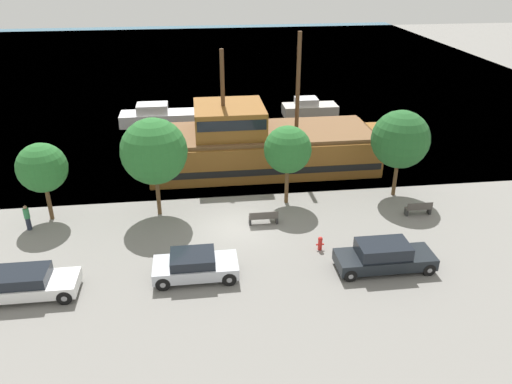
{
  "coord_description": "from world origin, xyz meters",
  "views": [
    {
      "loc": [
        -2.04,
        -24.68,
        14.35
      ],
      "look_at": [
        1.34,
        2.0,
        1.2
      ],
      "focal_mm": 35.0,
      "sensor_mm": 36.0,
      "label": 1
    }
  ],
  "objects_px": {
    "pirate_ship": "(260,145)",
    "bench_promenade_east": "(264,218)",
    "moored_boat_dockside": "(158,116)",
    "fire_hydrant": "(320,243)",
    "moored_boat_outer": "(309,108)",
    "parked_car_curb_front": "(25,284)",
    "pedestrian_walking_near": "(27,218)",
    "parked_car_curb_mid": "(384,256)",
    "parked_car_curb_rear": "(195,265)",
    "bench_promenade_west": "(419,208)"
  },
  "relations": [
    {
      "from": "bench_promenade_east",
      "to": "pirate_ship",
      "type": "bearing_deg",
      "value": 83.54
    },
    {
      "from": "parked_car_curb_mid",
      "to": "parked_car_curb_rear",
      "type": "distance_m",
      "value": 9.27
    },
    {
      "from": "pirate_ship",
      "to": "parked_car_curb_mid",
      "type": "xyz_separation_m",
      "value": [
        4.32,
        -13.53,
        -1.0
      ]
    },
    {
      "from": "parked_car_curb_rear",
      "to": "parked_car_curb_mid",
      "type": "bearing_deg",
      "value": -2.85
    },
    {
      "from": "parked_car_curb_front",
      "to": "parked_car_curb_rear",
      "type": "distance_m",
      "value": 7.69
    },
    {
      "from": "parked_car_curb_rear",
      "to": "bench_promenade_west",
      "type": "distance_m",
      "value": 14.12
    },
    {
      "from": "moored_boat_dockside",
      "to": "fire_hydrant",
      "type": "relative_size",
      "value": 8.93
    },
    {
      "from": "pirate_ship",
      "to": "bench_promenade_east",
      "type": "relative_size",
      "value": 10.24
    },
    {
      "from": "pirate_ship",
      "to": "bench_promenade_east",
      "type": "xyz_separation_m",
      "value": [
        -0.95,
        -8.36,
        -1.29
      ]
    },
    {
      "from": "parked_car_curb_rear",
      "to": "fire_hydrant",
      "type": "relative_size",
      "value": 5.3
    },
    {
      "from": "bench_promenade_east",
      "to": "moored_boat_outer",
      "type": "bearing_deg",
      "value": 70.3
    },
    {
      "from": "pirate_ship",
      "to": "pedestrian_walking_near",
      "type": "relative_size",
      "value": 11.29
    },
    {
      "from": "moored_boat_outer",
      "to": "bench_promenade_east",
      "type": "relative_size",
      "value": 3.04
    },
    {
      "from": "parked_car_curb_front",
      "to": "pedestrian_walking_near",
      "type": "relative_size",
      "value": 3.0
    },
    {
      "from": "moored_boat_outer",
      "to": "bench_promenade_west",
      "type": "height_order",
      "value": "moored_boat_outer"
    },
    {
      "from": "fire_hydrant",
      "to": "pedestrian_walking_near",
      "type": "xyz_separation_m",
      "value": [
        -15.84,
        4.12,
        0.35
      ]
    },
    {
      "from": "moored_boat_outer",
      "to": "fire_hydrant",
      "type": "xyz_separation_m",
      "value": [
        -4.67,
        -23.31,
        -0.25
      ]
    },
    {
      "from": "moored_boat_dockside",
      "to": "bench_promenade_west",
      "type": "height_order",
      "value": "moored_boat_dockside"
    },
    {
      "from": "pirate_ship",
      "to": "parked_car_curb_mid",
      "type": "bearing_deg",
      "value": -72.28
    },
    {
      "from": "moored_boat_outer",
      "to": "bench_promenade_east",
      "type": "distance_m",
      "value": 21.52
    },
    {
      "from": "moored_boat_dockside",
      "to": "bench_promenade_west",
      "type": "relative_size",
      "value": 4.39
    },
    {
      "from": "parked_car_curb_front",
      "to": "bench_promenade_east",
      "type": "height_order",
      "value": "parked_car_curb_front"
    },
    {
      "from": "parked_car_curb_mid",
      "to": "fire_hydrant",
      "type": "relative_size",
      "value": 6.32
    },
    {
      "from": "fire_hydrant",
      "to": "bench_promenade_east",
      "type": "height_order",
      "value": "bench_promenade_east"
    },
    {
      "from": "bench_promenade_west",
      "to": "parked_car_curb_rear",
      "type": "bearing_deg",
      "value": -160.76
    },
    {
      "from": "moored_boat_dockside",
      "to": "parked_car_curb_mid",
      "type": "xyz_separation_m",
      "value": [
        12.2,
        -24.53,
        -0.0
      ]
    },
    {
      "from": "moored_boat_dockside",
      "to": "fire_hydrant",
      "type": "bearing_deg",
      "value": -67.0
    },
    {
      "from": "parked_car_curb_rear",
      "to": "pedestrian_walking_near",
      "type": "xyz_separation_m",
      "value": [
        -9.27,
        5.78,
        0.09
      ]
    },
    {
      "from": "parked_car_curb_front",
      "to": "pedestrian_walking_near",
      "type": "bearing_deg",
      "value": 104.25
    },
    {
      "from": "fire_hydrant",
      "to": "bench_promenade_east",
      "type": "bearing_deg",
      "value": 130.3
    },
    {
      "from": "pedestrian_walking_near",
      "to": "bench_promenade_west",
      "type": "bearing_deg",
      "value": -2.86
    },
    {
      "from": "moored_boat_dockside",
      "to": "parked_car_curb_front",
      "type": "relative_size",
      "value": 1.49
    },
    {
      "from": "parked_car_curb_mid",
      "to": "pirate_ship",
      "type": "bearing_deg",
      "value": 107.72
    },
    {
      "from": "moored_boat_dockside",
      "to": "parked_car_curb_front",
      "type": "bearing_deg",
      "value": -100.92
    },
    {
      "from": "parked_car_curb_front",
      "to": "bench_promenade_east",
      "type": "bearing_deg",
      "value": 23.95
    },
    {
      "from": "fire_hydrant",
      "to": "bench_promenade_west",
      "type": "bearing_deg",
      "value": 23.91
    },
    {
      "from": "moored_boat_dockside",
      "to": "parked_car_curb_rear",
      "type": "distance_m",
      "value": 24.25
    },
    {
      "from": "moored_boat_outer",
      "to": "bench_promenade_east",
      "type": "bearing_deg",
      "value": -109.7
    },
    {
      "from": "parked_car_curb_rear",
      "to": "pedestrian_walking_near",
      "type": "bearing_deg",
      "value": 148.04
    },
    {
      "from": "fire_hydrant",
      "to": "bench_promenade_west",
      "type": "distance_m",
      "value": 7.38
    },
    {
      "from": "pirate_ship",
      "to": "pedestrian_walking_near",
      "type": "distance_m",
      "value": 15.99
    },
    {
      "from": "bench_promenade_west",
      "to": "moored_boat_dockside",
      "type": "bearing_deg",
      "value": 129.95
    },
    {
      "from": "parked_car_curb_rear",
      "to": "bench_promenade_east",
      "type": "relative_size",
      "value": 2.41
    },
    {
      "from": "fire_hydrant",
      "to": "parked_car_curb_mid",
      "type": "bearing_deg",
      "value": -38.26
    },
    {
      "from": "pirate_ship",
      "to": "parked_car_curb_mid",
      "type": "height_order",
      "value": "pirate_ship"
    },
    {
      "from": "moored_boat_outer",
      "to": "fire_hydrant",
      "type": "relative_size",
      "value": 6.69
    },
    {
      "from": "parked_car_curb_mid",
      "to": "bench_promenade_east",
      "type": "bearing_deg",
      "value": 135.57
    },
    {
      "from": "pirate_ship",
      "to": "bench_promenade_east",
      "type": "bearing_deg",
      "value": -96.46
    },
    {
      "from": "parked_car_curb_rear",
      "to": "pedestrian_walking_near",
      "type": "height_order",
      "value": "pedestrian_walking_near"
    },
    {
      "from": "parked_car_curb_mid",
      "to": "fire_hydrant",
      "type": "bearing_deg",
      "value": 141.74
    }
  ]
}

